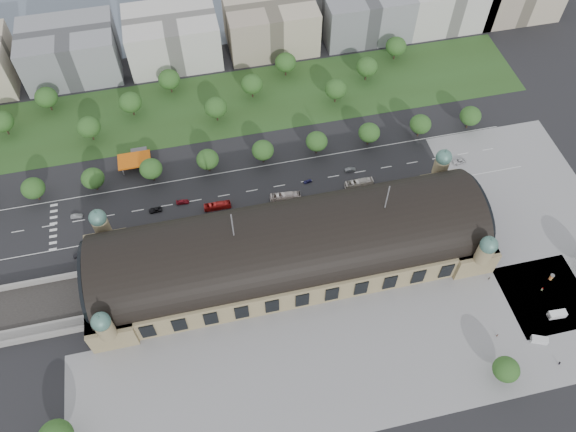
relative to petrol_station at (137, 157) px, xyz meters
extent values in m
plane|color=black|center=(53.91, -65.28, -2.95)|extent=(900.00, 900.00, 0.00)
cube|color=#92825A|center=(53.91, -65.28, 3.05)|extent=(150.00, 40.00, 12.00)
cube|color=#92825A|center=(-13.09, -65.28, 3.05)|extent=(16.00, 43.00, 12.00)
cube|color=#92825A|center=(120.91, -65.28, 3.05)|extent=(16.00, 43.00, 12.00)
cylinder|color=black|center=(53.91, -65.28, 9.05)|extent=(144.00, 37.60, 37.60)
cylinder|color=black|center=(-19.09, -65.28, 11.05)|extent=(1.20, 32.00, 32.00)
cylinder|color=black|center=(126.91, -65.28, 11.05)|extent=(1.20, 32.00, 32.00)
cylinder|color=#92825A|center=(-13.09, -44.28, 13.05)|extent=(6.00, 6.00, 8.00)
sphere|color=#497669|center=(-13.09, -44.28, 18.55)|extent=(6.40, 6.40, 6.40)
cone|color=#497669|center=(-13.09, -44.28, 22.55)|extent=(1.00, 1.00, 2.50)
cylinder|color=#92825A|center=(120.91, -44.28, 13.05)|extent=(6.00, 6.00, 8.00)
sphere|color=#497669|center=(120.91, -44.28, 18.55)|extent=(6.40, 6.40, 6.40)
cone|color=#497669|center=(120.91, -44.28, 22.55)|extent=(1.00, 1.00, 2.50)
cylinder|color=#92825A|center=(-13.09, -86.28, 13.05)|extent=(6.00, 6.00, 8.00)
sphere|color=#497669|center=(-13.09, -86.28, 18.55)|extent=(6.40, 6.40, 6.40)
cone|color=#497669|center=(-13.09, -86.28, 22.55)|extent=(1.00, 1.00, 2.50)
cylinder|color=#92825A|center=(120.91, -86.28, 13.05)|extent=(6.00, 6.00, 8.00)
sphere|color=#497669|center=(120.91, -86.28, 18.55)|extent=(6.40, 6.40, 6.40)
cone|color=#497669|center=(120.91, -86.28, 22.55)|extent=(1.00, 1.00, 2.50)
cylinder|color=#59595B|center=(33.91, -65.28, 28.55)|extent=(0.50, 0.50, 12.00)
cylinder|color=#59595B|center=(88.91, -65.28, 28.55)|extent=(0.50, 0.50, 12.00)
cube|color=gray|center=(63.91, -109.28, -2.95)|extent=(190.00, 48.00, 0.12)
cube|color=gray|center=(156.91, -65.28, -2.95)|extent=(56.00, 100.00, 0.12)
cube|color=black|center=(33.91, -27.28, -2.95)|extent=(260.00, 26.00, 0.10)
cube|color=#29451B|center=(38.91, 27.72, -2.95)|extent=(300.00, 45.00, 0.10)
cube|color=#CA570B|center=(-1.09, -3.28, 1.75)|extent=(14.00, 9.00, 0.70)
cube|color=#59595B|center=(0.91, 2.72, -1.35)|extent=(7.00, 5.00, 3.20)
cylinder|color=#59595B|center=(-6.59, -0.08, -0.75)|extent=(0.50, 0.50, 4.40)
cylinder|color=#59595B|center=(4.41, -0.08, -0.75)|extent=(0.50, 0.50, 4.40)
cylinder|color=#59595B|center=(-6.59, -6.48, -0.75)|extent=(0.50, 0.50, 4.40)
cylinder|color=#59595B|center=(4.41, -6.48, -0.75)|extent=(0.50, 0.50, 4.40)
cube|color=gray|center=(-26.09, 67.72, 9.05)|extent=(45.00, 32.00, 24.00)
cube|color=beige|center=(23.91, 67.72, 9.05)|extent=(45.00, 32.00, 24.00)
cube|color=#BAAE92|center=(73.91, 67.72, 9.05)|extent=(45.00, 32.00, 24.00)
cube|color=gray|center=(123.91, 67.72, 9.05)|extent=(45.00, 32.00, 24.00)
cube|color=beige|center=(168.91, 67.72, 9.05)|extent=(45.00, 32.00, 24.00)
cylinder|color=#2D2116|center=(-42.09, -12.28, -0.79)|extent=(0.70, 0.70, 4.32)
ellipsoid|color=#214A1A|center=(-42.09, -12.28, 4.49)|extent=(9.60, 9.60, 8.16)
cylinder|color=#2D2116|center=(-18.09, -12.28, -0.79)|extent=(0.70, 0.70, 4.32)
ellipsoid|color=#214A1A|center=(-18.09, -12.28, 4.49)|extent=(9.60, 9.60, 8.16)
cylinder|color=#2D2116|center=(5.91, -12.28, -0.79)|extent=(0.70, 0.70, 4.32)
ellipsoid|color=#214A1A|center=(5.91, -12.28, 4.49)|extent=(9.60, 9.60, 8.16)
cylinder|color=#2D2116|center=(29.91, -12.28, -0.79)|extent=(0.70, 0.70, 4.32)
ellipsoid|color=#214A1A|center=(29.91, -12.28, 4.49)|extent=(9.60, 9.60, 8.16)
cylinder|color=#2D2116|center=(53.91, -12.28, -0.79)|extent=(0.70, 0.70, 4.32)
ellipsoid|color=#214A1A|center=(53.91, -12.28, 4.49)|extent=(9.60, 9.60, 8.16)
cylinder|color=#2D2116|center=(77.91, -12.28, -0.79)|extent=(0.70, 0.70, 4.32)
ellipsoid|color=#214A1A|center=(77.91, -12.28, 4.49)|extent=(9.60, 9.60, 8.16)
cylinder|color=#2D2116|center=(101.91, -12.28, -0.79)|extent=(0.70, 0.70, 4.32)
ellipsoid|color=#214A1A|center=(101.91, -12.28, 4.49)|extent=(9.60, 9.60, 8.16)
cylinder|color=#2D2116|center=(125.91, -12.28, -0.79)|extent=(0.70, 0.70, 4.32)
ellipsoid|color=#214A1A|center=(125.91, -12.28, 4.49)|extent=(9.60, 9.60, 8.16)
cylinder|color=#2D2116|center=(149.91, -12.28, -0.79)|extent=(0.70, 0.70, 4.32)
ellipsoid|color=#214A1A|center=(149.91, -12.28, 4.49)|extent=(9.60, 9.60, 8.16)
cylinder|color=#2D2116|center=(-57.09, 29.72, -0.61)|extent=(0.70, 0.70, 4.68)
ellipsoid|color=#214A1A|center=(-57.09, 29.72, 5.11)|extent=(10.40, 10.40, 8.84)
cylinder|color=#2D2116|center=(-38.09, 41.72, -0.61)|extent=(0.70, 0.70, 4.68)
ellipsoid|color=#214A1A|center=(-38.09, 41.72, 5.11)|extent=(10.40, 10.40, 8.84)
cylinder|color=#2D2116|center=(-19.09, 17.72, -0.61)|extent=(0.70, 0.70, 4.68)
ellipsoid|color=#214A1A|center=(-19.09, 17.72, 5.11)|extent=(10.40, 10.40, 8.84)
cylinder|color=#2D2116|center=(-0.09, 29.72, -0.61)|extent=(0.70, 0.70, 4.68)
ellipsoid|color=#214A1A|center=(-0.09, 29.72, 5.11)|extent=(10.40, 10.40, 8.84)
cylinder|color=#2D2116|center=(18.91, 41.72, -0.61)|extent=(0.70, 0.70, 4.68)
ellipsoid|color=#214A1A|center=(18.91, 41.72, 5.11)|extent=(10.40, 10.40, 8.84)
cylinder|color=#2D2116|center=(37.91, 17.72, -0.61)|extent=(0.70, 0.70, 4.68)
ellipsoid|color=#214A1A|center=(37.91, 17.72, 5.11)|extent=(10.40, 10.40, 8.84)
cylinder|color=#2D2116|center=(56.91, 29.72, -0.61)|extent=(0.70, 0.70, 4.68)
ellipsoid|color=#214A1A|center=(56.91, 29.72, 5.11)|extent=(10.40, 10.40, 8.84)
cylinder|color=#2D2116|center=(75.91, 41.72, -0.61)|extent=(0.70, 0.70, 4.68)
ellipsoid|color=#214A1A|center=(75.91, 41.72, 5.11)|extent=(10.40, 10.40, 8.84)
cylinder|color=#2D2116|center=(94.91, 17.72, -0.61)|extent=(0.70, 0.70, 4.68)
ellipsoid|color=#214A1A|center=(94.91, 17.72, 5.11)|extent=(10.40, 10.40, 8.84)
cylinder|color=#2D2116|center=(113.91, 29.72, -0.61)|extent=(0.70, 0.70, 4.68)
ellipsoid|color=#214A1A|center=(113.91, 29.72, 5.11)|extent=(10.40, 10.40, 8.84)
cylinder|color=#2D2116|center=(132.91, 41.72, -0.61)|extent=(0.70, 0.70, 4.68)
ellipsoid|color=#214A1A|center=(132.91, 41.72, 5.11)|extent=(10.40, 10.40, 8.84)
cylinder|color=#2D2116|center=(113.91, -125.28, -0.97)|extent=(0.70, 0.70, 3.96)
ellipsoid|color=#214A1A|center=(113.91, -125.28, 3.87)|extent=(9.00, 9.00, 7.65)
imported|color=gray|center=(-26.70, -25.25, -2.17)|extent=(4.85, 2.00, 1.56)
imported|color=black|center=(5.06, -29.08, -2.20)|extent=(5.41, 2.56, 1.49)
imported|color=maroon|center=(16.57, -27.39, -2.18)|extent=(5.41, 2.43, 1.54)
imported|color=#1D1C4F|center=(70.18, -27.96, -2.31)|extent=(3.90, 2.00, 1.27)
imported|color=#5A5E62|center=(89.93, -25.77, -2.16)|extent=(4.84, 1.87, 1.57)
imported|color=silver|center=(137.97, -31.62, -2.15)|extent=(6.05, 3.35, 1.60)
imported|color=black|center=(-26.09, -44.28, -2.25)|extent=(4.46, 3.10, 1.39)
imported|color=maroon|center=(-0.67, -40.70, -2.22)|extent=(5.78, 4.56, 1.46)
imported|color=#211B4D|center=(-8.17, -40.35, -2.27)|extent=(4.93, 4.18, 1.35)
imported|color=slate|center=(6.64, -40.28, -2.12)|extent=(5.23, 3.52, 1.65)
imported|color=silver|center=(14.72, -44.28, -2.18)|extent=(4.81, 3.98, 1.55)
imported|color=gray|center=(18.19, -44.28, -2.17)|extent=(6.06, 5.37, 1.56)
imported|color=black|center=(24.55, -40.28, -2.24)|extent=(5.21, 4.37, 1.43)
imported|color=red|center=(30.43, -33.28, -1.39)|extent=(11.24, 2.87, 3.12)
imported|color=silver|center=(58.94, -34.98, -1.15)|extent=(13.14, 4.35, 3.59)
imported|color=silver|center=(91.08, -34.73, -1.22)|extent=(12.44, 2.93, 3.46)
cube|color=white|center=(143.53, -108.79, -1.58)|extent=(6.47, 2.88, 2.75)
cube|color=white|center=(141.21, -108.67, -2.00)|extent=(1.81, 2.41, 1.90)
cube|color=silver|center=(132.71, -116.41, -1.73)|extent=(6.07, 4.25, 2.44)
cube|color=silver|center=(130.80, -115.62, -2.10)|extent=(2.18, 2.49, 1.69)
cylinder|color=#CD3344|center=(148.95, -94.25, -1.57)|extent=(1.29, 1.29, 2.75)
cylinder|color=#59595B|center=(148.95, -94.25, -0.10)|extent=(1.56, 1.56, 0.23)
imported|color=gray|center=(119.12, -111.43, -2.11)|extent=(0.68, 0.73, 1.68)
imported|color=gray|center=(126.06, -89.28, -2.15)|extent=(0.63, 0.86, 1.60)
imported|color=gray|center=(135.45, -125.63, -2.05)|extent=(0.88, 1.26, 1.79)
imported|color=gray|center=(143.51, -97.87, -2.07)|extent=(0.52, 0.87, 1.76)
camera|label=1|loc=(28.67, -174.91, 184.37)|focal=35.00mm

